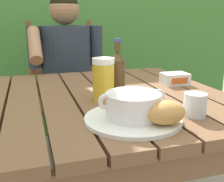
{
  "coord_description": "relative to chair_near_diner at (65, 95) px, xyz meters",
  "views": [
    {
      "loc": [
        -0.22,
        -1.02,
        1.05
      ],
      "look_at": [
        0.03,
        -0.21,
        0.82
      ],
      "focal_mm": 43.57,
      "sensor_mm": 36.0,
      "label": 1
    }
  ],
  "objects": [
    {
      "name": "soup_bowl",
      "position": [
        0.05,
        -1.24,
        0.31
      ],
      "size": [
        0.22,
        0.17,
        0.08
      ],
      "color": "white",
      "rests_on": "serving_plate"
    },
    {
      "name": "beer_glass",
      "position": [
        0.02,
        -1.02,
        0.34
      ],
      "size": [
        0.08,
        0.08,
        0.16
      ],
      "color": "gold",
      "rests_on": "dining_table"
    },
    {
      "name": "bread_roll",
      "position": [
        0.11,
        -1.32,
        0.3
      ],
      "size": [
        0.12,
        0.09,
        0.07
      ],
      "color": "#C68D48",
      "rests_on": "serving_plate"
    },
    {
      "name": "serving_plate",
      "position": [
        0.05,
        -1.24,
        0.26
      ],
      "size": [
        0.29,
        0.29,
        0.01
      ],
      "color": "white",
      "rests_on": "dining_table"
    },
    {
      "name": "butter_tub",
      "position": [
        0.4,
        -0.87,
        0.28
      ],
      "size": [
        0.12,
        0.09,
        0.05
      ],
      "color": "white",
      "rests_on": "dining_table"
    },
    {
      "name": "beer_bottle",
      "position": [
        0.09,
        -0.98,
        0.35
      ],
      "size": [
        0.06,
        0.06,
        0.23
      ],
      "color": "#483117",
      "rests_on": "dining_table"
    },
    {
      "name": "table_knife",
      "position": [
        0.18,
        -1.17,
        0.26
      ],
      "size": [
        0.15,
        0.04,
        0.01
      ],
      "color": "silver",
      "rests_on": "dining_table"
    },
    {
      "name": "person_eating",
      "position": [
        -0.0,
        -0.2,
        0.22
      ],
      "size": [
        0.48,
        0.47,
        1.21
      ],
      "color": "#2D3742",
      "rests_on": "ground_plane"
    },
    {
      "name": "dining_table",
      "position": [
        -0.02,
        -0.94,
        0.16
      ],
      "size": [
        1.11,
        0.99,
        0.75
      ],
      "color": "brown",
      "rests_on": "ground_plane"
    },
    {
      "name": "water_glass_small",
      "position": [
        0.25,
        -1.26,
        0.29
      ],
      "size": [
        0.07,
        0.07,
        0.07
      ],
      "color": "silver",
      "rests_on": "dining_table"
    },
    {
      "name": "chair_near_diner",
      "position": [
        0.0,
        0.0,
        0.0
      ],
      "size": [
        0.48,
        0.44,
        1.03
      ],
      "color": "brown",
      "rests_on": "ground_plane"
    },
    {
      "name": "hedge_backdrop",
      "position": [
        -0.23,
        0.76,
        0.7
      ],
      "size": [
        3.55,
        0.95,
        2.83
      ],
      "color": "#448136",
      "rests_on": "ground_plane"
    }
  ]
}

